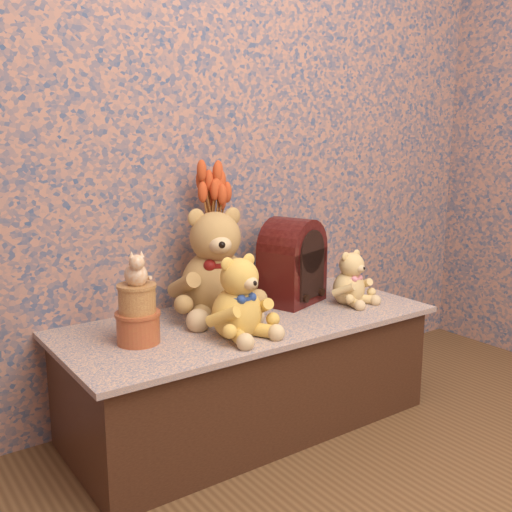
% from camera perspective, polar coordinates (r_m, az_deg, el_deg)
% --- Properties ---
extents(display_shelf, '(1.36, 0.60, 0.41)m').
position_cam_1_polar(display_shelf, '(2.23, -0.75, -11.08)').
color(display_shelf, '#3C527C').
rests_on(display_shelf, ground).
extents(teddy_large, '(0.45, 0.49, 0.43)m').
position_cam_1_polar(teddy_large, '(2.17, -4.03, -0.16)').
color(teddy_large, olive).
rests_on(teddy_large, display_shelf).
extents(teddy_medium, '(0.26, 0.30, 0.29)m').
position_cam_1_polar(teddy_medium, '(1.95, -1.85, -3.54)').
color(teddy_medium, gold).
rests_on(teddy_medium, display_shelf).
extents(teddy_small, '(0.21, 0.24, 0.23)m').
position_cam_1_polar(teddy_small, '(2.36, 8.98, -1.81)').
color(teddy_small, tan).
rests_on(teddy_small, display_shelf).
extents(cathedral_radio, '(0.29, 0.25, 0.34)m').
position_cam_1_polar(cathedral_radio, '(2.33, 3.51, -0.43)').
color(cathedral_radio, '#340909').
rests_on(cathedral_radio, display_shelf).
extents(ceramic_vase, '(0.14, 0.14, 0.19)m').
position_cam_1_polar(ceramic_vase, '(2.28, -4.18, -2.58)').
color(ceramic_vase, tan).
rests_on(ceramic_vase, display_shelf).
extents(dried_stalks, '(0.27, 0.27, 0.42)m').
position_cam_1_polar(dried_stalks, '(2.22, -4.30, 5.12)').
color(dried_stalks, '#CA4720').
rests_on(dried_stalks, ceramic_vase).
extents(biscuit_tin_lower, '(0.17, 0.17, 0.10)m').
position_cam_1_polar(biscuit_tin_lower, '(1.94, -11.29, -6.82)').
color(biscuit_tin_lower, '#B87236').
rests_on(biscuit_tin_lower, display_shelf).
extents(biscuit_tin_upper, '(0.15, 0.15, 0.09)m').
position_cam_1_polar(biscuit_tin_upper, '(1.91, -11.40, -4.11)').
color(biscuit_tin_upper, '#DCB460').
rests_on(biscuit_tin_upper, biscuit_tin_lower).
extents(cat_figurine, '(0.11, 0.11, 0.12)m').
position_cam_1_polar(cat_figurine, '(1.88, -11.53, -1.07)').
color(cat_figurine, silver).
rests_on(cat_figurine, biscuit_tin_upper).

